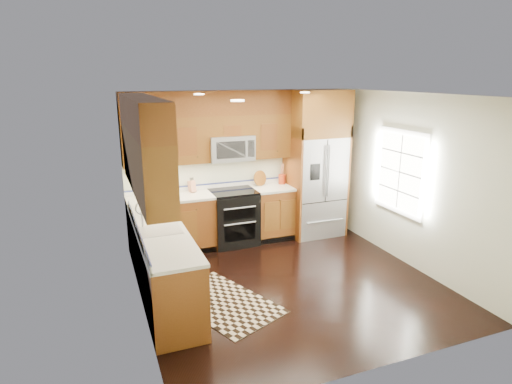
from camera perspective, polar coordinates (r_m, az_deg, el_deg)
name	(u,v)px	position (r m, az deg, el deg)	size (l,w,h in m)	color
ground	(288,282)	(6.22, 4.28, -11.86)	(4.00, 4.00, 0.00)	black
wall_back	(241,166)	(7.55, -2.06, 3.55)	(4.00, 0.02, 2.60)	silver
wall_left	(136,210)	(5.23, -15.65, -2.39)	(0.02, 4.00, 2.60)	silver
wall_right	(410,181)	(6.84, 19.83, 1.39)	(0.02, 4.00, 2.60)	silver
window	(400,172)	(6.95, 18.69, 2.56)	(0.04, 1.10, 1.30)	white
base_cabinets	(187,242)	(6.45, -9.14, -6.60)	(2.85, 3.00, 0.90)	brown
countertop	(194,209)	(6.43, -8.31, -2.20)	(2.86, 3.01, 0.04)	beige
upper_cabinets	(185,134)	(6.25, -9.41, 7.64)	(2.85, 3.00, 1.15)	brown
range	(234,217)	(7.38, -2.98, -3.41)	(0.76, 0.67, 0.95)	black
microwave	(230,148)	(7.21, -3.45, 5.89)	(0.76, 0.40, 0.42)	#B2B2B7
refrigerator	(316,164)	(7.74, 8.00, 3.74)	(0.98, 0.75, 2.60)	#B2B2B7
sink_faucet	(158,226)	(5.57, -12.96, -4.46)	(0.54, 0.44, 0.37)	#B2B2B7
rug	(223,302)	(5.72, -4.46, -14.41)	(0.91, 1.52, 0.01)	black
knife_block	(192,186)	(7.24, -8.54, 0.79)	(0.12, 0.14, 0.25)	tan
utensil_crock	(282,177)	(7.71, 3.49, 2.01)	(0.17, 0.17, 0.36)	#A83214
cutting_board	(260,185)	(7.60, 0.54, 0.92)	(0.28, 0.28, 0.02)	brown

